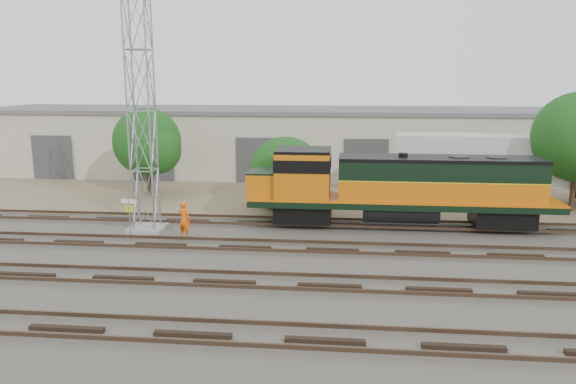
# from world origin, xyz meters

# --- Properties ---
(ground) EXTENTS (140.00, 140.00, 0.00)m
(ground) POSITION_xyz_m (0.00, 0.00, 0.00)
(ground) COLOR #47423A
(ground) RESTS_ON ground
(dirt_strip) EXTENTS (80.00, 16.00, 0.02)m
(dirt_strip) POSITION_xyz_m (0.00, 15.00, 0.01)
(dirt_strip) COLOR #726047
(dirt_strip) RESTS_ON ground
(tracks) EXTENTS (80.00, 20.40, 0.28)m
(tracks) POSITION_xyz_m (0.00, -3.00, 0.08)
(tracks) COLOR black
(tracks) RESTS_ON ground
(warehouse) EXTENTS (58.40, 10.40, 5.30)m
(warehouse) POSITION_xyz_m (0.04, 22.98, 2.65)
(warehouse) COLOR beige
(warehouse) RESTS_ON ground
(locomotive) EXTENTS (15.89, 2.79, 3.82)m
(locomotive) POSITION_xyz_m (3.15, 6.00, 2.21)
(locomotive) COLOR black
(locomotive) RESTS_ON tracks
(signal_tower) EXTENTS (1.77, 1.77, 12.01)m
(signal_tower) POSITION_xyz_m (-9.60, 4.18, 5.85)
(signal_tower) COLOR gray
(signal_tower) RESTS_ON ground
(sign_post) EXTENTS (0.82, 0.20, 2.03)m
(sign_post) POSITION_xyz_m (-9.83, 2.49, 1.42)
(sign_post) COLOR gray
(sign_post) RESTS_ON ground
(worker) EXTENTS (0.80, 0.67, 1.86)m
(worker) POSITION_xyz_m (-7.27, 2.99, 0.93)
(worker) COLOR #F55B0D
(worker) RESTS_ON ground
(semi_trailer) EXTENTS (14.03, 4.07, 4.26)m
(semi_trailer) POSITION_xyz_m (10.92, 12.67, 2.68)
(semi_trailer) COLOR silver
(semi_trailer) RESTS_ON ground
(tree_west) EXTENTS (4.69, 4.47, 5.84)m
(tree_west) POSITION_xyz_m (-12.31, 12.63, 3.49)
(tree_west) COLOR #382619
(tree_west) RESTS_ON ground
(tree_mid) EXTENTS (4.80, 4.57, 4.57)m
(tree_mid) POSITION_xyz_m (-2.82, 10.00, 1.90)
(tree_mid) COLOR #382619
(tree_mid) RESTS_ON ground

